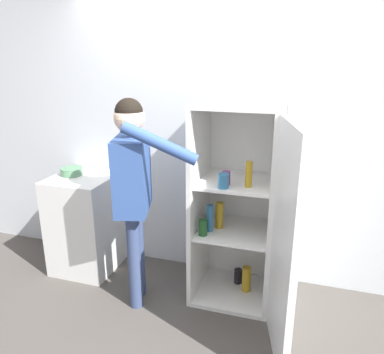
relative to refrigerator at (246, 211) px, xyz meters
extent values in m
plane|color=#4C4742|center=(-0.38, -0.53, -0.81)|extent=(12.00, 12.00, 0.00)
cube|color=silver|center=(-0.38, 0.45, 0.46)|extent=(7.00, 0.06, 2.55)
cube|color=white|center=(-0.10, 0.09, -0.80)|extent=(0.65, 0.63, 0.04)
cube|color=white|center=(-0.10, 0.09, 0.81)|extent=(0.65, 0.63, 0.04)
cube|color=white|center=(-0.10, 0.39, 0.01)|extent=(0.65, 0.03, 1.57)
cube|color=white|center=(-0.40, 0.09, 0.01)|extent=(0.04, 0.63, 1.57)
cube|color=white|center=(0.21, 0.09, 0.01)|extent=(0.03, 0.63, 1.57)
cube|color=white|center=(-0.10, 0.09, -0.22)|extent=(0.58, 0.56, 0.02)
cube|color=white|center=(-0.10, 0.09, 0.20)|extent=(0.58, 0.56, 0.02)
cube|color=white|center=(0.33, -0.53, 0.01)|extent=(0.20, 0.64, 1.57)
cylinder|color=teal|center=(-0.29, 0.00, -0.10)|extent=(0.06, 0.06, 0.22)
cylinder|color=#1E5123|center=(-0.32, -0.09, -0.14)|extent=(0.07, 0.07, 0.13)
cylinder|color=black|center=(-0.07, 0.19, -0.71)|extent=(0.07, 0.07, 0.13)
cylinder|color=#B78C1E|center=(0.02, -0.04, 0.31)|extent=(0.05, 0.05, 0.20)
cylinder|color=#B78C1E|center=(-0.23, 0.08, -0.10)|extent=(0.07, 0.07, 0.22)
cylinder|color=teal|center=(-0.16, -0.12, 0.27)|extent=(0.08, 0.08, 0.11)
cylinder|color=#723884|center=(-0.15, -0.04, 0.27)|extent=(0.06, 0.06, 0.11)
cylinder|color=#B78C1E|center=(0.02, 0.10, -0.67)|extent=(0.08, 0.08, 0.23)
cylinder|color=#384770|center=(-0.86, -0.16, -0.41)|extent=(0.11, 0.11, 0.82)
cylinder|color=#384770|center=(-0.82, -0.33, -0.41)|extent=(0.11, 0.11, 0.82)
cube|color=#335193|center=(-0.84, -0.25, 0.29)|extent=(0.34, 0.47, 0.58)
sphere|color=beige|center=(-0.84, -0.25, 0.73)|extent=(0.22, 0.22, 0.22)
sphere|color=black|center=(-0.84, -0.25, 0.77)|extent=(0.21, 0.21, 0.21)
cylinder|color=#335193|center=(-0.91, -0.02, 0.26)|extent=(0.08, 0.08, 0.54)
cylinder|color=#335193|center=(-0.54, -0.40, 0.59)|extent=(0.53, 0.22, 0.31)
cube|color=white|center=(-1.52, 0.11, -0.35)|extent=(0.55, 0.60, 0.92)
cylinder|color=#517F5B|center=(-1.64, 0.12, 0.14)|extent=(0.20, 0.20, 0.07)
camera|label=1|loc=(0.40, -2.70, 1.15)|focal=35.00mm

